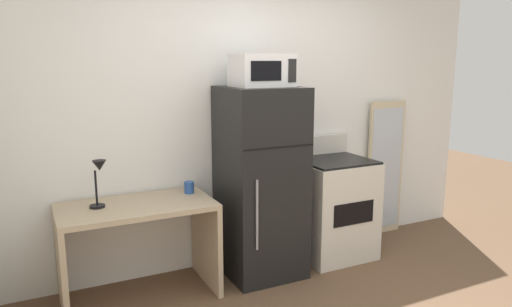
{
  "coord_description": "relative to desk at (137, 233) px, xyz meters",
  "views": [
    {
      "loc": [
        -1.83,
        -2.14,
        1.81
      ],
      "look_at": [
        -0.22,
        1.1,
        1.1
      ],
      "focal_mm": 33.32,
      "sensor_mm": 36.0,
      "label": 1
    }
  ],
  "objects": [
    {
      "name": "desk_lamp",
      "position": [
        -0.25,
        0.03,
        0.47
      ],
      "size": [
        0.14,
        0.12,
        0.35
      ],
      "color": "black",
      "rests_on": "desk"
    },
    {
      "name": "coffee_mug",
      "position": [
        0.45,
        0.11,
        0.28
      ],
      "size": [
        0.08,
        0.08,
        0.09
      ],
      "primitive_type": "cylinder",
      "color": "#264C99",
      "rests_on": "desk"
    },
    {
      "name": "refrigerator",
      "position": [
        1.04,
        -0.01,
        0.28
      ],
      "size": [
        0.62,
        0.66,
        1.6
      ],
      "color": "black",
      "rests_on": "ground"
    },
    {
      "name": "wall_back_white",
      "position": [
        1.12,
        0.38,
        0.78
      ],
      "size": [
        5.0,
        0.1,
        2.6
      ],
      "primitive_type": "cube",
      "color": "white",
      "rests_on": "ground"
    },
    {
      "name": "oven_range",
      "position": [
        1.81,
        0.01,
        -0.06
      ],
      "size": [
        0.66,
        0.61,
        1.1
      ],
      "color": "beige",
      "rests_on": "ground"
    },
    {
      "name": "desk",
      "position": [
        0.0,
        0.0,
        0.0
      ],
      "size": [
        1.14,
        0.62,
        0.75
      ],
      "color": "tan",
      "rests_on": "ground"
    },
    {
      "name": "leaning_mirror",
      "position": [
        2.64,
        0.27,
        0.18
      ],
      "size": [
        0.44,
        0.03,
        1.4
      ],
      "color": "#C6B793",
      "rests_on": "ground"
    },
    {
      "name": "microwave",
      "position": [
        1.04,
        -0.03,
        1.21
      ],
      "size": [
        0.46,
        0.35,
        0.26
      ],
      "color": "silver",
      "rests_on": "refrigerator"
    }
  ]
}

